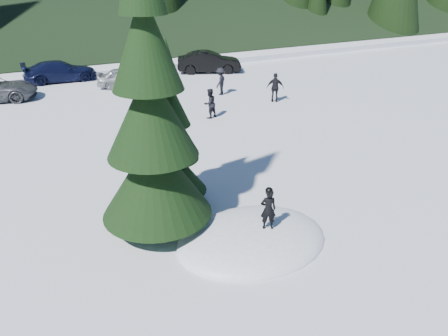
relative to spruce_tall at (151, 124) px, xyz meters
name	(u,v)px	position (x,y,z in m)	size (l,w,h in m)	color
ground	(252,241)	(2.20, -1.80, -3.32)	(200.00, 200.00, 0.00)	white
snow_mound	(252,241)	(2.20, -1.80, -3.32)	(4.48, 3.52, 0.96)	white
spruce_tall	(151,124)	(0.00, 0.00, 0.00)	(3.20, 3.20, 8.60)	black
spruce_short	(171,143)	(1.00, 1.40, -1.22)	(2.20, 2.20, 5.37)	black
child_skier	(268,209)	(2.55, -2.04, -2.23)	(0.44, 0.29, 1.21)	black
adult_0	(210,103)	(5.70, 8.82, -2.56)	(0.74, 0.58, 1.53)	black
adult_1	(275,88)	(10.26, 9.79, -2.49)	(0.97, 0.41, 1.66)	black
adult_2	(221,81)	(8.11, 12.54, -2.51)	(1.05, 0.60, 1.63)	black
car_3	(60,71)	(-0.14, 20.30, -2.64)	(1.92, 4.72, 1.37)	black
car_4	(127,78)	(3.48, 16.71, -2.69)	(1.49, 3.70, 1.26)	#909498
car_5	(209,62)	(9.98, 18.31, -2.56)	(1.60, 4.58, 1.51)	black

